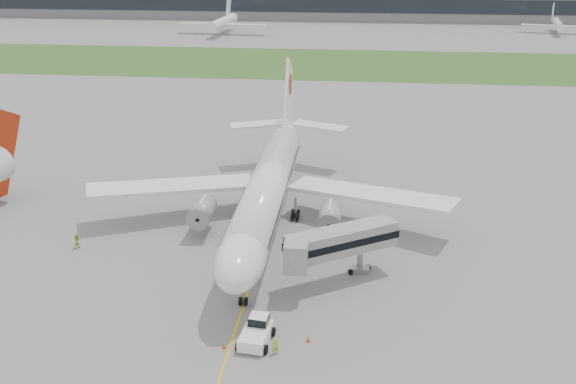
# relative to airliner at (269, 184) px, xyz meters

# --- Properties ---
(ground) EXTENTS (600.00, 600.00, 0.00)m
(ground) POSITION_rel_airliner_xyz_m (0.00, -4.87, -5.66)
(ground) COLOR gray
(ground) RESTS_ON ground
(apron_markings) EXTENTS (70.00, 70.00, 0.04)m
(apron_markings) POSITION_rel_airliner_xyz_m (0.00, -9.87, -5.66)
(apron_markings) COLOR gold
(apron_markings) RESTS_ON ground
(grass_strip) EXTENTS (600.00, 50.00, 0.02)m
(grass_strip) POSITION_rel_airliner_xyz_m (0.00, 115.13, -5.65)
(grass_strip) COLOR #385C22
(grass_strip) RESTS_ON ground
(terminal_building) EXTENTS (320.00, 22.30, 14.00)m
(terminal_building) POSITION_rel_airliner_xyz_m (0.00, 225.00, 1.34)
(terminal_building) COLOR slate
(terminal_building) RESTS_ON ground
(control_tower) EXTENTS (12.00, 12.00, 56.00)m
(control_tower) POSITION_rel_airliner_xyz_m (-90.00, 227.13, -5.66)
(control_tower) COLOR slate
(control_tower) RESTS_ON ground
(airliner) EXTENTS (48.13, 53.95, 17.88)m
(airliner) POSITION_rel_airliner_xyz_m (0.00, 0.00, 0.00)
(airliner) COLOR white
(airliner) RESTS_ON ground
(pushback_tug) EXTENTS (3.34, 4.56, 2.21)m
(pushback_tug) POSITION_rel_airliner_xyz_m (2.32, -25.84, -4.65)
(pushback_tug) COLOR white
(pushback_tug) RESTS_ON ground
(jet_bridge) EXTENTS (12.49, 10.22, 6.32)m
(jet_bridge) POSITION_rel_airliner_xyz_m (9.10, -14.01, -0.98)
(jet_bridge) COLOR #A2A2A5
(jet_bridge) RESTS_ON ground
(safety_cone_left) EXTENTS (0.41, 0.41, 0.56)m
(safety_cone_left) POSITION_rel_airliner_xyz_m (-0.50, -27.39, -5.38)
(safety_cone_left) COLOR #D74F0B
(safety_cone_left) RESTS_ON ground
(safety_cone_right) EXTENTS (0.43, 0.43, 0.60)m
(safety_cone_right) POSITION_rel_airliner_xyz_m (7.10, -25.53, -5.36)
(safety_cone_right) COLOR #D74F0B
(safety_cone_right) RESTS_ON ground
(ground_crew_near) EXTENTS (0.76, 0.70, 1.75)m
(ground_crew_near) POSITION_rel_airliner_xyz_m (4.29, -27.68, -4.79)
(ground_crew_near) COLOR #96CC22
(ground_crew_near) RESTS_ON ground
(ground_crew_far) EXTENTS (1.15, 1.16, 1.89)m
(ground_crew_far) POSITION_rel_airliner_xyz_m (-22.11, -9.30, -4.72)
(ground_crew_far) COLOR #9DCA21
(ground_crew_far) RESTS_ON ground
(distant_aircraft_left) EXTENTS (36.16, 32.48, 12.99)m
(distant_aircraft_left) POSITION_rel_airliner_xyz_m (-41.20, 171.59, -5.66)
(distant_aircraft_left) COLOR white
(distant_aircraft_left) RESTS_ON ground
(distant_aircraft_right) EXTENTS (30.75, 28.25, 10.24)m
(distant_aircraft_right) POSITION_rel_airliner_xyz_m (86.82, 187.16, -5.66)
(distant_aircraft_right) COLOR white
(distant_aircraft_right) RESTS_ON ground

